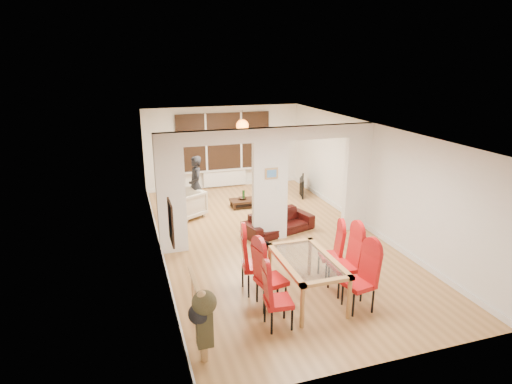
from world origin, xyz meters
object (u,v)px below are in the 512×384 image
bottle (244,195)px  armchair (187,204)px  person (196,185)px  dining_chair_lb (271,276)px  dining_chair_rc (331,253)px  coffee_table (247,203)px  dining_table (306,279)px  sofa (278,222)px  television (300,186)px  dining_chair_la (278,297)px  dining_chair_lc (256,261)px  dining_chair_rb (344,262)px  dining_chair_ra (359,279)px  bowl (243,198)px

bottle → armchair: bearing=-169.1°
person → dining_chair_lb: bearing=1.1°
dining_chair_rc → armchair: 4.59m
coffee_table → dining_table: bearing=-94.6°
dining_chair_lb → sofa: 3.25m
dining_table → television: size_ratio=1.67×
sofa → dining_chair_la: bearing=-127.1°
dining_chair_lc → dining_chair_rb: (1.49, -0.51, 0.00)m
sofa → dining_chair_rb: bearing=-103.7°
dining_table → coffee_table: (0.40, 4.96, -0.27)m
dining_chair_la → armchair: (-0.61, 5.26, -0.15)m
coffee_table → bottle: bottle is taller
dining_chair_lc → television: bearing=69.0°
dining_chair_lb → sofa: (1.24, 2.98, -0.31)m
dining_chair_la → sofa: size_ratio=0.59×
dining_table → dining_chair_ra: dining_chair_ra is taller
dining_chair_lc → bottle: dining_chair_lc is taller
coffee_table → armchair: bearing=-169.9°
dining_chair_lc → dining_chair_rc: (1.51, 0.05, -0.07)m
dining_chair_ra → dining_table: bearing=129.9°
dining_chair_ra → dining_chair_lc: bearing=132.4°
dining_chair_la → bottle: 5.68m
dining_chair_ra → bottle: dining_chair_ra is taller
sofa → armchair: size_ratio=2.20×
dining_chair_lb → armchair: dining_chair_lb is taller
dining_table → dining_chair_ra: size_ratio=1.47×
person → bottle: size_ratio=5.47×
dining_table → coffee_table: bearing=85.4°
coffee_table → bottle: 0.28m
dining_chair_la → dining_chair_ra: (1.43, 0.06, 0.04)m
dining_table → dining_chair_rc: (0.76, 0.57, 0.13)m
dining_chair_lb → dining_chair_ra: dining_chair_lb is taller
bowl → dining_table: bearing=-93.1°
bottle → dining_chair_lb: bearing=-100.7°
bowl → dining_chair_lb: bearing=-100.5°
bottle → person: bearing=-175.3°
dining_chair_lb → dining_chair_rb: size_ratio=0.98×
dining_chair_rb → sofa: bearing=94.3°
dining_table → bowl: size_ratio=7.07×
dining_chair_lb → dining_chair_rc: 1.55m
dining_chair_lb → person: size_ratio=0.72×
bowl → dining_chair_rc: bearing=-83.7°
dining_chair_lb → dining_chair_rc: dining_chair_lb is taller
dining_chair_lb → dining_chair_ra: bearing=-31.6°
sofa → bowl: size_ratio=7.61×
dining_chair_la → dining_chair_rc: dining_chair_la is taller
dining_chair_ra → bottle: 5.54m
dining_table → dining_chair_lb: dining_chair_lb is taller
dining_chair_ra → dining_chair_rc: dining_chair_ra is taller
dining_chair_lb → bowl: dining_chair_lb is taller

